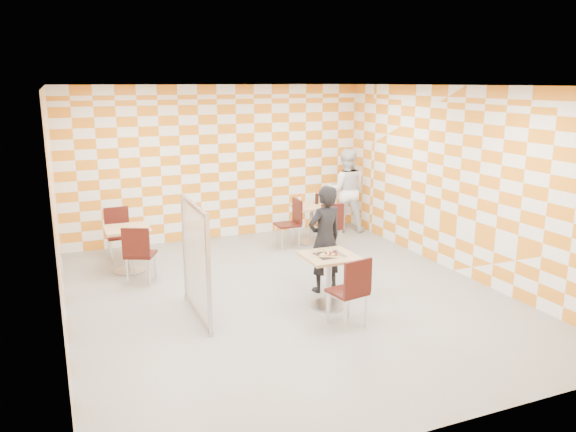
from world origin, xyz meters
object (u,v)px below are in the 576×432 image
object	(u,v)px
man_white	(346,190)
sport_bottle	(299,200)
main_table	(329,272)
second_table	(312,218)
empty_table	(128,242)
chair_second_side	(292,219)
chair_empty_far	(118,230)
man_dark	(325,239)
chair_empty_near	(138,250)
soda_bottle	(317,199)
chair_second_front	(331,223)
partition	(196,260)
chair_main_front	(352,287)

from	to	relation	value
man_white	sport_bottle	bearing A→B (deg)	43.57
main_table	second_table	xyz separation A→B (m)	(1.12, 2.96, 0.00)
empty_table	chair_second_side	bearing A→B (deg)	4.95
chair_empty_far	sport_bottle	distance (m)	3.37
man_dark	main_table	bearing A→B (deg)	57.23
chair_empty_near	soda_bottle	xyz separation A→B (m)	(3.55, 1.13, 0.31)
empty_table	chair_second_front	xyz separation A→B (m)	(3.56, -0.26, 0.04)
chair_second_front	chair_second_side	xyz separation A→B (m)	(-0.55, 0.53, 0.00)
man_dark	man_white	world-z (taller)	man_white
empty_table	man_white	world-z (taller)	man_white
chair_second_side	partition	world-z (taller)	partition
chair_main_front	chair_empty_far	world-z (taller)	same
second_table	partition	bearing A→B (deg)	-138.02
partition	chair_main_front	bearing A→B (deg)	-32.30
man_dark	soda_bottle	distance (m)	2.66
partition	sport_bottle	bearing A→B (deg)	45.60
chair_main_front	man_white	bearing A→B (deg)	62.60
chair_second_front	chair_empty_far	size ratio (longest dim) A/B	1.00
chair_main_front	soda_bottle	bearing A→B (deg)	70.91
second_table	man_dark	distance (m)	2.55
second_table	man_white	xyz separation A→B (m)	(1.05, 0.57, 0.35)
chair_second_side	chair_empty_far	bearing A→B (deg)	171.20
empty_table	man_white	xyz separation A→B (m)	(4.53, 0.96, 0.35)
second_table	chair_second_side	world-z (taller)	chair_second_side
partition	man_white	size ratio (longest dim) A/B	0.90
main_table	second_table	world-z (taller)	same
chair_second_side	sport_bottle	world-z (taller)	sport_bottle
chair_second_side	chair_main_front	bearing A→B (deg)	-101.04
empty_table	chair_empty_far	bearing A→B (deg)	95.70
chair_empty_near	partition	xyz separation A→B (m)	(0.53, -1.55, 0.25)
man_white	chair_second_front	bearing A→B (deg)	76.18
chair_second_front	man_dark	size ratio (longest dim) A/B	0.58
chair_second_side	sport_bottle	distance (m)	0.48
main_table	chair_empty_near	size ratio (longest dim) A/B	0.81
chair_second_front	chair_second_side	distance (m)	0.76
chair_main_front	partition	size ratio (longest dim) A/B	0.60
chair_second_front	chair_empty_far	xyz separation A→B (m)	(-3.63, 1.00, 0.00)
chair_empty_near	man_white	xyz separation A→B (m)	(4.45, 1.62, 0.32)
chair_main_front	chair_empty_far	distance (m)	4.70
empty_table	man_dark	xyz separation A→B (m)	(2.58, -1.99, 0.29)
sport_bottle	chair_second_front	bearing A→B (deg)	-70.45
chair_second_side	sport_bottle	xyz separation A→B (m)	(0.26, 0.26, 0.29)
partition	empty_table	bearing A→B (deg)	105.15
second_table	chair_second_front	bearing A→B (deg)	-82.90
chair_second_front	chair_main_front	bearing A→B (deg)	-112.22
chair_second_side	chair_empty_near	size ratio (longest dim) A/B	1.00
sport_bottle	second_table	bearing A→B (deg)	-35.82
empty_table	chair_empty_near	world-z (taller)	chair_empty_near
chair_empty_near	chair_empty_far	size ratio (longest dim) A/B	1.00
chair_main_front	soda_bottle	world-z (taller)	soda_bottle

